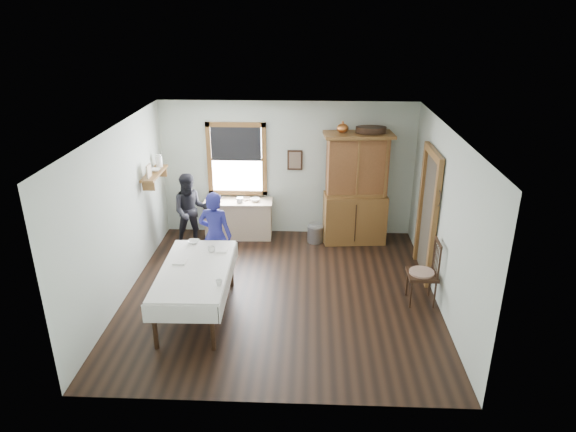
{
  "coord_description": "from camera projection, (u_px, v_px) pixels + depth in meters",
  "views": [
    {
      "loc": [
        0.44,
        -7.27,
        4.37
      ],
      "look_at": [
        0.11,
        0.3,
        1.25
      ],
      "focal_mm": 32.0,
      "sensor_mm": 36.0,
      "label": 1
    }
  ],
  "objects": [
    {
      "name": "china_hutch",
      "position": [
        356.0,
        189.0,
        9.88
      ],
      "size": [
        1.33,
        0.72,
        2.19
      ],
      "primitive_type": "cube",
      "rotation": [
        0.0,
        0.0,
        0.09
      ],
      "color": "brown",
      "rests_on": "room"
    },
    {
      "name": "wicker_basket",
      "position": [
        332.0,
        237.0,
        10.2
      ],
      "size": [
        0.44,
        0.37,
        0.22
      ],
      "primitive_type": "cube",
      "rotation": [
        0.0,
        0.0,
        0.37
      ],
      "color": "#A07F48",
      "rests_on": "room"
    },
    {
      "name": "counter_book",
      "position": [
        242.0,
        199.0,
        10.24
      ],
      "size": [
        0.24,
        0.26,
        0.02
      ],
      "primitive_type": "imported",
      "rotation": [
        0.0,
        0.0,
        0.55
      ],
      "color": "#755F4E",
      "rests_on": "work_counter"
    },
    {
      "name": "pail",
      "position": [
        315.0,
        234.0,
        10.18
      ],
      "size": [
        0.34,
        0.34,
        0.33
      ],
      "primitive_type": "cube",
      "rotation": [
        0.0,
        0.0,
        0.1
      ],
      "color": "#95999D",
      "rests_on": "room"
    },
    {
      "name": "rug_beater",
      "position": [
        439.0,
        190.0,
        7.92
      ],
      "size": [
        0.01,
        0.27,
        0.27
      ],
      "primitive_type": "torus",
      "rotation": [
        0.0,
        1.57,
        0.0
      ],
      "color": "black",
      "rests_on": "room"
    },
    {
      "name": "table_cup_b",
      "position": [
        219.0,
        283.0,
        7.06
      ],
      "size": [
        0.11,
        0.11,
        0.09
      ],
      "primitive_type": "imported",
      "rotation": [
        0.0,
        0.0,
        0.17
      ],
      "color": "white",
      "rests_on": "dining_table"
    },
    {
      "name": "work_counter",
      "position": [
        239.0,
        219.0,
        10.31
      ],
      "size": [
        1.37,
        0.56,
        0.78
      ],
      "primitive_type": "cube",
      "rotation": [
        0.0,
        0.0,
        0.03
      ],
      "color": "tan",
      "rests_on": "room"
    },
    {
      "name": "room",
      "position": [
        280.0,
        217.0,
        7.88
      ],
      "size": [
        5.01,
        5.01,
        2.7
      ],
      "color": "black",
      "rests_on": "ground"
    },
    {
      "name": "counter_bowl",
      "position": [
        255.0,
        200.0,
        10.14
      ],
      "size": [
        0.24,
        0.24,
        0.06
      ],
      "primitive_type": "imported",
      "rotation": [
        0.0,
        0.0,
        -0.36
      ],
      "color": "white",
      "rests_on": "work_counter"
    },
    {
      "name": "woman_blue",
      "position": [
        216.0,
        239.0,
        8.64
      ],
      "size": [
        0.58,
        0.43,
        1.45
      ],
      "primitive_type": "imported",
      "rotation": [
        0.0,
        0.0,
        2.99
      ],
      "color": "navy",
      "rests_on": "room"
    },
    {
      "name": "wall_shelf",
      "position": [
        155.0,
        171.0,
        9.32
      ],
      "size": [
        0.24,
        1.0,
        0.44
      ],
      "color": "brown",
      "rests_on": "room"
    },
    {
      "name": "dining_table",
      "position": [
        197.0,
        291.0,
        7.69
      ],
      "size": [
        1.08,
        1.99,
        0.79
      ],
      "primitive_type": "cube",
      "rotation": [
        0.0,
        0.0,
        0.02
      ],
      "color": "white",
      "rests_on": "room"
    },
    {
      "name": "table_cup_a",
      "position": [
        211.0,
        249.0,
        8.03
      ],
      "size": [
        0.15,
        0.15,
        0.09
      ],
      "primitive_type": "imported",
      "rotation": [
        0.0,
        0.0,
        -0.36
      ],
      "color": "white",
      "rests_on": "dining_table"
    },
    {
      "name": "figure_dark",
      "position": [
        191.0,
        213.0,
        9.83
      ],
      "size": [
        0.77,
        0.67,
        1.35
      ],
      "primitive_type": "imported",
      "rotation": [
        0.0,
        0.0,
        0.27
      ],
      "color": "black",
      "rests_on": "room"
    },
    {
      "name": "window",
      "position": [
        237.0,
        155.0,
        10.09
      ],
      "size": [
        1.18,
        0.07,
        1.48
      ],
      "color": "white",
      "rests_on": "room"
    },
    {
      "name": "framed_picture",
      "position": [
        295.0,
        160.0,
        10.07
      ],
      "size": [
        0.3,
        0.04,
        0.4
      ],
      "primitive_type": "cube",
      "color": "#322011",
      "rests_on": "room"
    },
    {
      "name": "spindle_chair",
      "position": [
        422.0,
        272.0,
        7.97
      ],
      "size": [
        0.49,
        0.49,
        1.07
      ],
      "primitive_type": "cube",
      "rotation": [
        0.0,
        0.0,
        -0.0
      ],
      "color": "#322011",
      "rests_on": "room"
    },
    {
      "name": "table_bowl",
      "position": [
        194.0,
        242.0,
        8.33
      ],
      "size": [
        0.22,
        0.22,
        0.05
      ],
      "primitive_type": "imported",
      "rotation": [
        0.0,
        0.0,
        -0.05
      ],
      "color": "white",
      "rests_on": "dining_table"
    },
    {
      "name": "shelf_bowl",
      "position": [
        155.0,
        170.0,
        9.32
      ],
      "size": [
        0.22,
        0.22,
        0.05
      ],
      "primitive_type": "imported",
      "color": "white",
      "rests_on": "wall_shelf"
    },
    {
      "name": "doorway",
      "position": [
        428.0,
        211.0,
        8.64
      ],
      "size": [
        0.09,
        1.14,
        2.22
      ],
      "color": "#423B2F",
      "rests_on": "room"
    }
  ]
}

